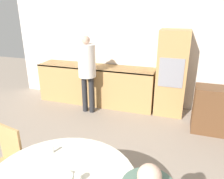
{
  "coord_description": "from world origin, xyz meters",
  "views": [
    {
      "loc": [
        0.95,
        -0.31,
        2.22
      ],
      "look_at": [
        0.0,
        2.56,
        1.09
      ],
      "focal_mm": 35.0,
      "sensor_mm": 36.0,
      "label": 1
    }
  ],
  "objects_px": {
    "bowl_near": "(65,177)",
    "chair_far_left": "(6,160)",
    "person_standing": "(87,67)",
    "oven_unit": "(172,73)",
    "cup": "(78,178)"
  },
  "relations": [
    {
      "from": "oven_unit",
      "to": "bowl_near",
      "type": "distance_m",
      "value": 3.36
    },
    {
      "from": "oven_unit",
      "to": "chair_far_left",
      "type": "xyz_separation_m",
      "value": [
        -1.68,
        -3.02,
        -0.4
      ]
    },
    {
      "from": "oven_unit",
      "to": "chair_far_left",
      "type": "relative_size",
      "value": 1.96
    },
    {
      "from": "chair_far_left",
      "to": "person_standing",
      "type": "xyz_separation_m",
      "value": [
        -0.05,
        2.48,
        0.53
      ]
    },
    {
      "from": "person_standing",
      "to": "cup",
      "type": "xyz_separation_m",
      "value": [
        1.14,
        -2.73,
        -0.27
      ]
    },
    {
      "from": "oven_unit",
      "to": "person_standing",
      "type": "xyz_separation_m",
      "value": [
        -1.73,
        -0.53,
        0.14
      ]
    },
    {
      "from": "cup",
      "to": "bowl_near",
      "type": "height_order",
      "value": "cup"
    },
    {
      "from": "oven_unit",
      "to": "chair_far_left",
      "type": "bearing_deg",
      "value": -119.13
    },
    {
      "from": "chair_far_left",
      "to": "person_standing",
      "type": "relative_size",
      "value": 0.55
    },
    {
      "from": "cup",
      "to": "person_standing",
      "type": "bearing_deg",
      "value": 112.61
    },
    {
      "from": "chair_far_left",
      "to": "bowl_near",
      "type": "bearing_deg",
      "value": -2.94
    },
    {
      "from": "bowl_near",
      "to": "chair_far_left",
      "type": "bearing_deg",
      "value": 164.95
    },
    {
      "from": "chair_far_left",
      "to": "person_standing",
      "type": "bearing_deg",
      "value": 103.2
    },
    {
      "from": "bowl_near",
      "to": "person_standing",
      "type": "bearing_deg",
      "value": 110.25
    },
    {
      "from": "chair_far_left",
      "to": "oven_unit",
      "type": "bearing_deg",
      "value": 72.98
    }
  ]
}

